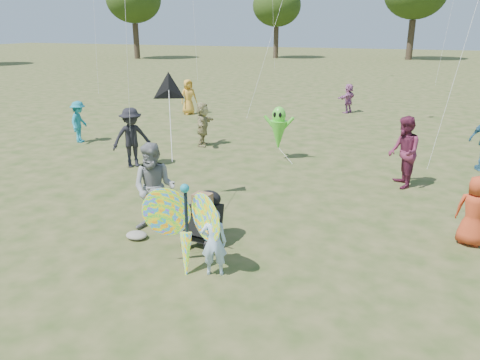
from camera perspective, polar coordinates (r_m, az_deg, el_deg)
name	(u,v)px	position (r m, az deg, el deg)	size (l,w,h in m)	color
ground	(223,260)	(8.99, -2.15, -9.70)	(160.00, 160.00, 0.00)	#51592B
child_girl	(214,242)	(8.24, -3.20, -7.59)	(0.45, 0.30, 1.24)	#B1D4FA
adult_man	(154,188)	(9.98, -10.40, -0.97)	(0.94, 0.73, 1.93)	gray
grey_bag	(136,235)	(10.01, -12.51, -6.59)	(0.45, 0.37, 0.14)	gray
crowd_a	(474,211)	(10.38, 26.65, -3.39)	(0.70, 0.46, 1.44)	#C2401F
crowd_b	(132,138)	(14.76, -13.06, 5.05)	(1.19, 0.68, 1.84)	black
crowd_d	(203,124)	(17.04, -4.56, 6.79)	(1.46, 0.47, 1.58)	tan
crowd_e	(404,152)	(13.29, 19.33, 3.21)	(0.94, 0.73, 1.94)	maroon
crowd_g	(188,97)	(23.22, -6.30, 10.04)	(0.83, 0.54, 1.69)	gold
crowd_i	(79,122)	(18.50, -19.03, 6.72)	(0.99, 0.57, 1.54)	teal
crowd_j	(348,98)	(24.06, 13.07, 9.68)	(1.33, 0.43, 1.44)	#AF649D
jogging_stroller	(205,215)	(9.42, -4.31, -4.22)	(0.57, 1.08, 1.09)	black
butterfly_kite	(186,227)	(8.34, -6.62, -5.74)	(1.74, 0.75, 1.83)	#E0234E
delta_kite_rig	(169,90)	(11.15, -8.68, 10.80)	(1.30, 1.86, 1.65)	black
alien_kite	(279,130)	(15.23, 4.72, 6.07)	(1.12, 0.69, 1.74)	#52D832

